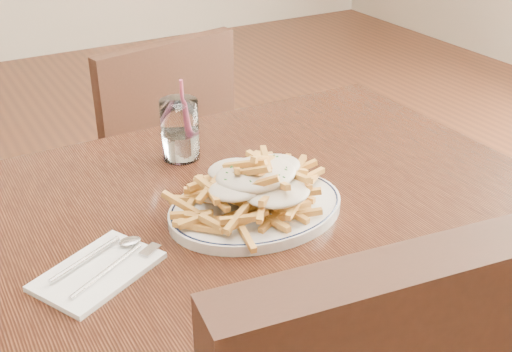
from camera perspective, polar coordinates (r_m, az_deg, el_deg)
table at (r=1.08m, az=-3.62°, el=-7.55°), size 1.20×0.80×0.75m
chair_far at (r=1.81m, az=-9.02°, el=0.99°), size 0.47×0.47×0.86m
fries_plate at (r=1.05m, az=0.00°, el=-2.87°), size 0.37×0.34×0.02m
loaded_fries at (r=1.03m, az=0.00°, el=-0.48°), size 0.29×0.25×0.08m
napkin at (r=0.95m, az=-13.88°, el=-8.23°), size 0.20×0.18×0.01m
cutlery at (r=0.95m, az=-14.04°, el=-7.72°), size 0.17×0.14×0.01m
water_glass at (r=1.23m, az=-6.75°, el=3.79°), size 0.07×0.07×0.16m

